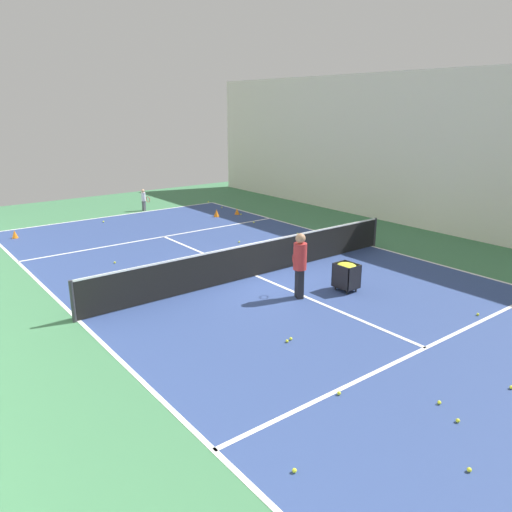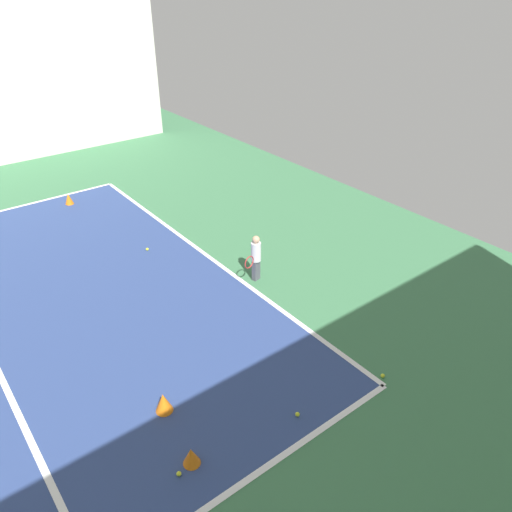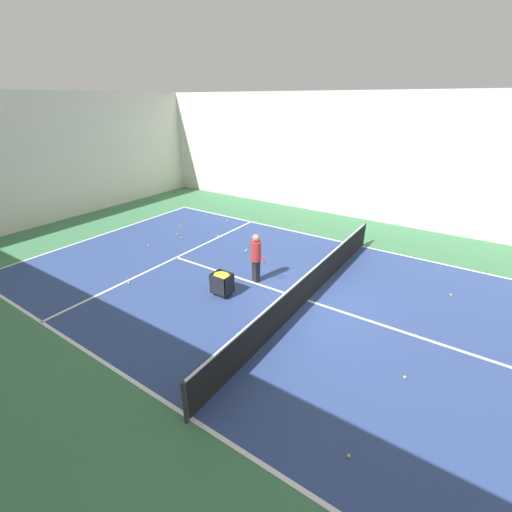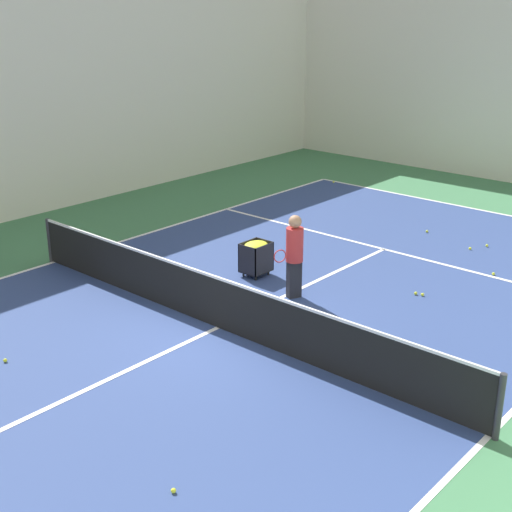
# 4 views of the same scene
# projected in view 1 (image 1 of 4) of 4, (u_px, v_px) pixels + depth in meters

# --- Properties ---
(ground_plane) EXTENTS (33.34, 33.34, 0.00)m
(ground_plane) POSITION_uv_depth(u_px,v_px,m) (256.00, 276.00, 15.27)
(ground_plane) COLOR #3D754C
(court_playing_area) EXTENTS (10.86, 21.76, 0.00)m
(court_playing_area) POSITION_uv_depth(u_px,v_px,m) (256.00, 276.00, 15.27)
(court_playing_area) COLOR navy
(court_playing_area) RESTS_ON ground
(line_baseline_near) EXTENTS (10.86, 0.10, 0.00)m
(line_baseline_near) POSITION_uv_depth(u_px,v_px,m) (115.00, 216.00, 23.50)
(line_baseline_near) COLOR white
(line_baseline_near) RESTS_ON ground
(line_sideline_left) EXTENTS (0.10, 21.76, 0.00)m
(line_sideline_left) POSITION_uv_depth(u_px,v_px,m) (372.00, 246.00, 18.44)
(line_sideline_left) COLOR white
(line_sideline_left) RESTS_ON ground
(line_sideline_right) EXTENTS (0.10, 21.76, 0.00)m
(line_sideline_right) POSITION_uv_depth(u_px,v_px,m) (79.00, 321.00, 12.09)
(line_sideline_right) COLOR white
(line_sideline_right) RESTS_ON ground
(line_service_near) EXTENTS (10.86, 0.10, 0.00)m
(line_service_near) POSITION_uv_depth(u_px,v_px,m) (164.00, 237.00, 19.80)
(line_service_near) COLOR white
(line_service_near) RESTS_ON ground
(line_service_far) EXTENTS (10.86, 0.10, 0.00)m
(line_service_far) POSITION_uv_depth(u_px,v_px,m) (426.00, 348.00, 10.74)
(line_service_far) COLOR white
(line_service_far) RESTS_ON ground
(line_centre_service) EXTENTS (0.10, 11.97, 0.00)m
(line_centre_service) POSITION_uv_depth(u_px,v_px,m) (256.00, 276.00, 15.27)
(line_centre_service) COLOR white
(line_centre_service) RESTS_ON ground
(hall_enclosure_left) EXTENTS (0.15, 29.64, 6.37)m
(hall_enclosure_left) POSITION_uv_depth(u_px,v_px,m) (441.00, 153.00, 19.78)
(hall_enclosure_left) COLOR silver
(hall_enclosure_left) RESTS_ON ground
(tennis_net) EXTENTS (11.16, 0.10, 1.06)m
(tennis_net) POSITION_uv_depth(u_px,v_px,m) (256.00, 259.00, 15.11)
(tennis_net) COLOR #2D2D33
(tennis_net) RESTS_ON ground
(player_near_baseline) EXTENTS (0.29, 0.54, 1.06)m
(player_near_baseline) POSITION_uv_depth(u_px,v_px,m) (144.00, 198.00, 24.50)
(player_near_baseline) COLOR #4C4C56
(player_near_baseline) RESTS_ON ground
(coach_at_net) EXTENTS (0.48, 0.72, 1.80)m
(coach_at_net) POSITION_uv_depth(u_px,v_px,m) (300.00, 261.00, 13.26)
(coach_at_net) COLOR black
(coach_at_net) RESTS_ON ground
(ball_cart) EXTENTS (0.52, 0.63, 0.80)m
(ball_cart) POSITION_uv_depth(u_px,v_px,m) (347.00, 271.00, 13.91)
(ball_cart) COLOR black
(ball_cart) RESTS_ON ground
(training_cone_0) EXTENTS (0.23, 0.23, 0.32)m
(training_cone_0) POSITION_uv_depth(u_px,v_px,m) (15.00, 234.00, 19.54)
(training_cone_0) COLOR orange
(training_cone_0) RESTS_ON ground
(training_cone_1) EXTENTS (0.27, 0.27, 0.34)m
(training_cone_1) POSITION_uv_depth(u_px,v_px,m) (216.00, 213.00, 23.27)
(training_cone_1) COLOR orange
(training_cone_1) RESTS_ON ground
(training_cone_2) EXTENTS (0.25, 0.25, 0.29)m
(training_cone_2) POSITION_uv_depth(u_px,v_px,m) (237.00, 211.00, 23.78)
(training_cone_2) COLOR orange
(training_cone_2) RESTS_ON ground
(tennis_ball_0) EXTENTS (0.07, 0.07, 0.07)m
(tennis_ball_0) POSITION_uv_depth(u_px,v_px,m) (254.00, 222.00, 22.07)
(tennis_ball_0) COLOR yellow
(tennis_ball_0) RESTS_ON ground
(tennis_ball_1) EXTENTS (0.07, 0.07, 0.07)m
(tennis_ball_1) POSITION_uv_depth(u_px,v_px,m) (103.00, 222.00, 22.18)
(tennis_ball_1) COLOR yellow
(tennis_ball_1) RESTS_ON ground
(tennis_ball_3) EXTENTS (0.07, 0.07, 0.07)m
(tennis_ball_3) POSITION_uv_depth(u_px,v_px,m) (239.00, 242.00, 18.90)
(tennis_ball_3) COLOR yellow
(tennis_ball_3) RESTS_ON ground
(tennis_ball_4) EXTENTS (0.07, 0.07, 0.07)m
(tennis_ball_4) POSITION_uv_depth(u_px,v_px,m) (469.00, 470.00, 7.11)
(tennis_ball_4) COLOR yellow
(tennis_ball_4) RESTS_ON ground
(tennis_ball_5) EXTENTS (0.07, 0.07, 0.07)m
(tennis_ball_5) POSITION_uv_depth(u_px,v_px,m) (298.00, 234.00, 20.12)
(tennis_ball_5) COLOR yellow
(tennis_ball_5) RESTS_ON ground
(tennis_ball_6) EXTENTS (0.07, 0.07, 0.07)m
(tennis_ball_6) POSITION_uv_depth(u_px,v_px,m) (208.00, 202.00, 26.68)
(tennis_ball_6) COLOR yellow
(tennis_ball_6) RESTS_ON ground
(tennis_ball_7) EXTENTS (0.07, 0.07, 0.07)m
(tennis_ball_7) POSITION_uv_depth(u_px,v_px,m) (241.00, 214.00, 23.67)
(tennis_ball_7) COLOR yellow
(tennis_ball_7) RESTS_ON ground
(tennis_ball_8) EXTENTS (0.07, 0.07, 0.07)m
(tennis_ball_8) POSITION_uv_depth(u_px,v_px,m) (339.00, 393.00, 8.99)
(tennis_ball_8) COLOR yellow
(tennis_ball_8) RESTS_ON ground
(tennis_ball_9) EXTENTS (0.07, 0.07, 0.07)m
(tennis_ball_9) POSITION_uv_depth(u_px,v_px,m) (478.00, 314.00, 12.38)
(tennis_ball_9) COLOR yellow
(tennis_ball_9) RESTS_ON ground
(tennis_ball_10) EXTENTS (0.07, 0.07, 0.07)m
(tennis_ball_10) POSITION_uv_depth(u_px,v_px,m) (511.00, 387.00, 9.18)
(tennis_ball_10) COLOR yellow
(tennis_ball_10) RESTS_ON ground
(tennis_ball_11) EXTENTS (0.07, 0.07, 0.07)m
(tennis_ball_11) POSITION_uv_depth(u_px,v_px,m) (439.00, 402.00, 8.71)
(tennis_ball_11) COLOR yellow
(tennis_ball_11) RESTS_ON ground
(tennis_ball_12) EXTENTS (0.07, 0.07, 0.07)m
(tennis_ball_12) POSITION_uv_depth(u_px,v_px,m) (294.00, 470.00, 7.09)
(tennis_ball_12) COLOR yellow
(tennis_ball_12) RESTS_ON ground
(tennis_ball_13) EXTENTS (0.07, 0.07, 0.07)m
(tennis_ball_13) POSITION_uv_depth(u_px,v_px,m) (115.00, 262.00, 16.45)
(tennis_ball_13) COLOR yellow
(tennis_ball_13) RESTS_ON ground
(tennis_ball_14) EXTENTS (0.07, 0.07, 0.07)m
(tennis_ball_14) POSITION_uv_depth(u_px,v_px,m) (291.00, 339.00, 11.09)
(tennis_ball_14) COLOR yellow
(tennis_ball_14) RESTS_ON ground
(tennis_ball_15) EXTENTS (0.07, 0.07, 0.07)m
(tennis_ball_15) POSITION_uv_depth(u_px,v_px,m) (287.00, 341.00, 10.98)
(tennis_ball_15) COLOR yellow
(tennis_ball_15) RESTS_ON ground
(tennis_ball_16) EXTENTS (0.07, 0.07, 0.07)m
(tennis_ball_16) POSITION_uv_depth(u_px,v_px,m) (222.00, 207.00, 25.27)
(tennis_ball_16) COLOR yellow
(tennis_ball_16) RESTS_ON ground
(tennis_ball_17) EXTENTS (0.07, 0.07, 0.07)m
(tennis_ball_17) POSITION_uv_depth(u_px,v_px,m) (458.00, 421.00, 8.21)
(tennis_ball_17) COLOR yellow
(tennis_ball_17) RESTS_ON ground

